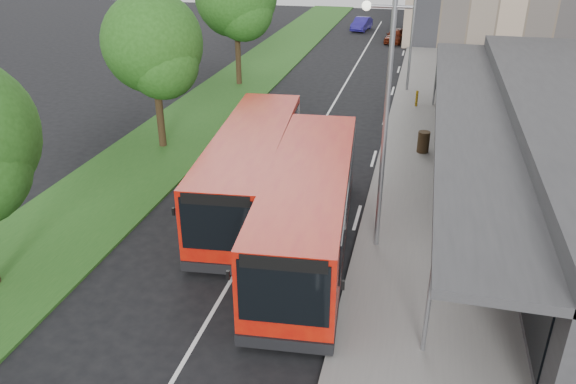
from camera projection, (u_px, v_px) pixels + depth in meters
The scene contains 16 objects.
ground at pixel (241, 262), 18.46m from camera, with size 120.00×120.00×0.00m, color black.
pavement at pixel (435, 101), 34.61m from camera, with size 5.00×80.00×0.15m, color slate.
grass_verge at pixel (235, 88), 37.40m from camera, with size 5.00×80.00×0.10m, color #1D4D18.
lane_centre_line at pixel (324, 120), 31.56m from camera, with size 0.12×70.00×0.01m, color silver.
kerb_dashes at pixel (389, 104), 34.34m from camera, with size 0.12×56.00×0.01m.
station_building at pixel (563, 147), 22.23m from camera, with size 7.70×26.00×4.00m.
tree_mid at pixel (154, 49), 25.77m from camera, with size 4.62×4.62×7.42m.
tree_far at pixel (236, 0), 35.94m from camera, with size 5.30×5.30×8.52m.
lamp_post_near at pixel (383, 116), 17.26m from camera, with size 1.44×0.28×8.00m.
lamp_post_far at pixel (412, 17), 34.73m from camera, with size 1.44×0.28×8.00m.
bus_main at pixel (308, 208), 18.54m from camera, with size 3.71×10.96×3.05m.
bus_second at pixel (251, 169), 21.59m from camera, with size 3.73×10.74×2.98m.
litter_bin at pixel (423, 142), 26.63m from camera, with size 0.56×0.56×1.01m, color #312314.
bollard at pixel (417, 98), 33.26m from camera, with size 0.15×0.15×0.94m, color #FFB90D.
car_near at pixel (395, 36), 51.23m from camera, with size 1.49×3.71×1.26m, color #51190B.
car_far at pixel (362, 24), 56.92m from camera, with size 1.36×3.91×1.29m, color navy.
Camera 1 is at (5.20, -14.77, 10.16)m, focal length 35.00 mm.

